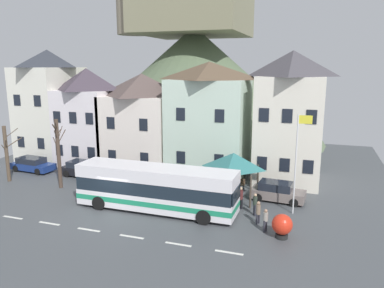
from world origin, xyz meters
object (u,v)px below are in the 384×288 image
Objects in this scene: townhouse_04 at (290,117)px; bare_tree_00 at (7,153)px; transit_bus at (156,189)px; townhouse_02 at (143,121)px; public_bench at (234,183)px; townhouse_00 at (51,105)px; bus_shelter at (233,161)px; townhouse_03 at (209,119)px; pedestrian_03 at (241,197)px; hilltop_castle at (193,78)px; parked_car_00 at (277,192)px; parked_car_03 at (133,174)px; pedestrian_01 at (255,204)px; bare_tree_01 at (58,152)px; flagpole at (297,157)px; pedestrian_02 at (258,211)px; parked_car_02 at (33,164)px; harbour_buoy at (282,225)px; parked_car_01 at (85,169)px; townhouse_01 at (89,117)px; pedestrian_00 at (265,219)px.

bare_tree_00 is at bearing -160.33° from townhouse_04.
townhouse_02 is at bearing 120.43° from transit_bus.
townhouse_00 is at bearing 168.87° from public_bench.
transit_bus is 6.38m from bus_shelter.
pedestrian_03 is (4.67, -7.75, -4.34)m from townhouse_03.
transit_bus is (6.17, -26.64, -6.84)m from hilltop_castle.
parked_car_03 is at bearing -178.71° from parked_car_00.
bare_tree_01 is (-16.50, 0.72, 2.20)m from pedestrian_01.
townhouse_00 is 27.84m from flagpole.
bus_shelter is 5.37m from pedestrian_02.
pedestrian_03 reaches higher than pedestrian_02.
flagpole is (9.31, 2.54, 2.44)m from transit_bus.
transit_bus is at bearing -95.26° from townhouse_03.
bare_tree_00 is (0.34, -3.30, 1.89)m from parked_car_02.
harbour_buoy is (15.04, -28.22, -7.63)m from hilltop_castle.
bare_tree_00 is (-5.51, -3.45, 1.86)m from parked_car_01.
parked_car_02 is 2.78× the size of pedestrian_01.
hilltop_castle reaches higher than pedestrian_01.
pedestrian_02 is at bearing -23.55° from townhouse_00.
harbour_buoy is (3.27, -3.84, -0.07)m from pedestrian_03.
parked_car_02 is (-9.47, -5.14, -4.01)m from townhouse_02.
townhouse_04 is 7.19× the size of pedestrian_01.
pedestrian_02 is 17.17m from bare_tree_01.
pedestrian_01 is (12.95, -25.32, -7.59)m from hilltop_castle.
parked_car_01 is at bearing 150.74° from transit_bus.
hilltop_castle reaches higher than parked_car_01.
pedestrian_01 is at bearing -38.61° from pedestrian_03.
parked_car_00 is at bearing 6.67° from bare_tree_00.
bare_tree_01 is (-4.94, -3.55, 2.34)m from parked_car_03.
townhouse_00 is 1.19× the size of townhouse_01.
parked_car_01 reaches higher than public_bench.
parked_car_01 is 3.10× the size of harbour_buoy.
pedestrian_01 is at bearing -35.49° from townhouse_02.
pedestrian_00 is at bearing -10.79° from parked_car_02.
harbour_buoy is 0.26× the size of bare_tree_01.
parked_car_01 is 6.76m from bare_tree_00.
harbour_buoy is (1.06, -0.53, -0.00)m from pedestrian_00.
public_bench is (-2.97, 6.43, -0.39)m from pedestrian_02.
townhouse_00 is 1.04× the size of townhouse_04.
townhouse_04 is 7.66m from bus_shelter.
townhouse_01 reaches higher than public_bench.
townhouse_01 is 6.64× the size of pedestrian_00.
townhouse_04 is 6.54× the size of public_bench.
townhouse_03 reaches higher than transit_bus.
parked_car_00 is 3.63m from pedestrian_01.
pedestrian_02 is 4.57m from flagpole.
hilltop_castle reaches higher than bare_tree_01.
parked_car_01 is 1.05× the size of parked_car_02.
flagpole reaches higher than pedestrian_00.
harbour_buoy is at bearing -96.25° from flagpole.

